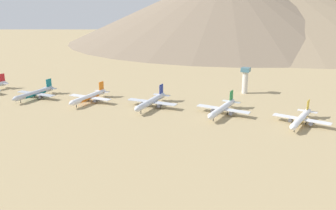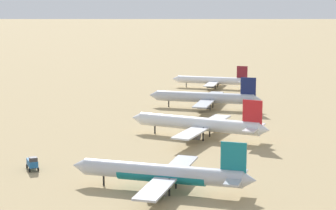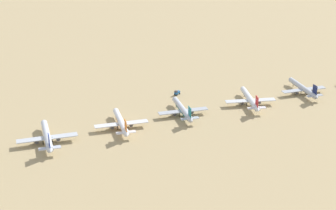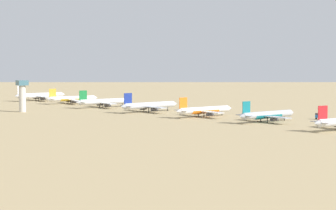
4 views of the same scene
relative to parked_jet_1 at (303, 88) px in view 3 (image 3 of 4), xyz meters
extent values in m
plane|color=tan|center=(-27.51, 154.25, -4.51)|extent=(2504.06, 2504.06, 0.00)
cylinder|color=#B2B7C1|center=(0.51, 0.03, 0.12)|extent=(39.84, 6.77, 4.19)
cone|color=#B2B7C1|center=(22.05, 1.45, 0.12)|extent=(3.79, 4.32, 4.10)
cone|color=#B2B7C1|center=(-20.81, -1.37, 0.12)|extent=(3.32, 3.96, 3.77)
cube|color=#141E51|center=(-16.86, -1.11, 5.02)|extent=(6.07, 0.78, 7.71)
cube|color=#A4A8B2|center=(-17.52, -1.15, 0.54)|extent=(4.38, 13.42, 0.40)
cube|color=#A4A8B2|center=(-1.14, -0.07, -0.61)|extent=(7.95, 37.73, 0.50)
cylinder|color=#4C4C54|center=(-0.70, 6.58, -2.13)|extent=(4.78, 2.83, 2.53)
cylinder|color=#4C4C54|center=(0.17, -6.61, -2.13)|extent=(4.78, 2.83, 2.53)
cylinder|color=black|center=(15.54, 1.02, -2.40)|extent=(0.48, 0.48, 4.21)
cylinder|color=black|center=(-2.43, 2.71, -2.40)|extent=(0.48, 0.48, 4.21)
cylinder|color=black|center=(-2.05, -3.00, -2.40)|extent=(0.48, 0.48, 4.21)
cylinder|color=silver|center=(-10.98, 49.81, 0.28)|extent=(41.28, 8.36, 4.33)
cone|color=silver|center=(11.26, 47.61, 0.28)|extent=(4.05, 4.59, 4.25)
cone|color=silver|center=(-33.00, 51.99, 0.28)|extent=(3.56, 4.20, 3.90)
cube|color=red|center=(-28.91, 51.58, 5.36)|extent=(6.28, 1.01, 7.98)
cube|color=silver|center=(-29.60, 51.65, 0.72)|extent=(4.98, 13.98, 0.41)
cube|color=silver|center=(-12.69, 49.98, -0.47)|extent=(9.49, 39.15, 0.51)
cylinder|color=#4C4C54|center=(-11.10, 56.70, -2.04)|extent=(5.02, 3.08, 2.62)
cylinder|color=#4C4C54|center=(-12.45, 43.08, -2.04)|extent=(5.02, 3.08, 2.62)
cylinder|color=black|center=(4.54, 48.27, -2.33)|extent=(0.50, 0.50, 4.36)
cylinder|color=black|center=(-13.53, 53.04, -2.33)|extent=(0.50, 0.50, 4.36)
cylinder|color=black|center=(-14.11, 47.14, -2.33)|extent=(0.50, 0.50, 4.36)
cylinder|color=#B2B7C1|center=(-17.71, 105.07, 0.08)|extent=(39.48, 5.69, 4.15)
cone|color=#B2B7C1|center=(3.70, 105.91, 0.08)|extent=(3.65, 4.20, 4.07)
cone|color=#B2B7C1|center=(-38.90, 104.24, 0.08)|extent=(3.20, 3.85, 3.74)
cube|color=#14727F|center=(-34.97, 104.40, 4.95)|extent=(6.02, 0.62, 7.65)
cube|color=#A4A8B2|center=(-35.62, 104.37, 0.50)|extent=(4.01, 13.24, 0.39)
cube|color=#A4A8B2|center=(-19.35, 105.01, -0.64)|extent=(6.92, 37.35, 0.49)
cylinder|color=#4C4C54|center=(-18.73, 111.60, -2.15)|extent=(4.69, 2.69, 2.51)
cylinder|color=#4C4C54|center=(-18.22, 98.49, -2.15)|extent=(4.69, 2.69, 2.51)
cylinder|color=black|center=(-2.77, 105.66, -2.42)|extent=(0.48, 0.48, 4.18)
cylinder|color=black|center=(-20.55, 107.81, -2.42)|extent=(0.48, 0.48, 4.18)
cylinder|color=black|center=(-20.33, 102.13, -2.42)|extent=(0.48, 0.48, 4.18)
cylinder|color=#14727F|center=(-17.71, 105.07, -0.23)|extent=(21.79, 5.01, 4.16)
cylinder|color=white|center=(-29.12, 152.59, 0.14)|extent=(39.96, 5.49, 4.21)
cone|color=white|center=(-7.43, 153.29, 0.14)|extent=(3.67, 4.23, 4.12)
cone|color=white|center=(-50.58, 151.90, 0.14)|extent=(3.22, 3.88, 3.79)
cube|color=orange|center=(-46.60, 152.03, 5.07)|extent=(6.10, 0.58, 7.75)
cube|color=silver|center=(-47.26, 152.01, 0.56)|extent=(3.97, 13.39, 0.40)
cube|color=silver|center=(-30.78, 152.54, -0.59)|extent=(6.74, 37.79, 0.50)
cylinder|color=#4C4C54|center=(-30.11, 159.21, -2.12)|extent=(4.73, 2.69, 2.55)
cylinder|color=#4C4C54|center=(-29.68, 145.93, -2.12)|extent=(4.73, 2.69, 2.55)
cylinder|color=black|center=(-13.98, 153.08, -2.39)|extent=(0.49, 0.49, 4.23)
cylinder|color=black|center=(-31.98, 155.38, -2.39)|extent=(0.49, 0.49, 4.23)
cylinder|color=black|center=(-31.79, 149.63, -2.39)|extent=(0.49, 0.49, 4.23)
cylinder|color=orange|center=(-29.12, 152.59, -0.17)|extent=(22.04, 4.92, 4.21)
cylinder|color=silver|center=(-39.63, 203.70, 0.42)|extent=(42.37, 6.82, 4.45)
cone|color=silver|center=(-16.69, 204.99, 0.42)|extent=(3.99, 4.57, 4.36)
cone|color=silver|center=(-62.32, 202.42, 0.42)|extent=(3.50, 4.19, 4.01)
cube|color=navy|center=(-58.11, 202.66, 5.63)|extent=(6.46, 0.77, 8.20)
cube|color=#B6BBC5|center=(-58.81, 202.62, 0.86)|extent=(4.53, 14.25, 0.42)
cube|color=#B6BBC5|center=(-41.38, 203.60, -0.36)|extent=(8.09, 40.11, 0.53)
cylinder|color=#4C4C54|center=(-40.84, 210.67, -1.97)|extent=(5.07, 2.97, 2.70)
cylinder|color=#4C4C54|center=(-40.05, 196.64, -1.97)|extent=(5.07, 2.97, 2.70)
cylinder|color=black|center=(-23.62, 204.60, -2.27)|extent=(0.52, 0.52, 4.48)
cylinder|color=black|center=(-42.72, 206.58, -2.27)|extent=(0.52, 0.52, 4.48)
cylinder|color=black|center=(-42.38, 200.49, -2.27)|extent=(0.52, 0.52, 4.48)
cube|color=#1E5999|center=(21.09, 99.12, -2.56)|extent=(5.12, 5.45, 1.70)
cube|color=#333338|center=(19.99, 100.41, -1.16)|extent=(2.74, 2.71, 1.10)
cylinder|color=black|center=(18.94, 99.88, -3.96)|extent=(0.98, 1.06, 1.10)
cylinder|color=black|center=(20.69, 101.37, -3.96)|extent=(0.98, 1.06, 1.10)
cylinder|color=black|center=(21.50, 96.87, -3.96)|extent=(0.98, 1.06, 1.10)
cylinder|color=black|center=(23.25, 98.36, -3.96)|extent=(0.98, 1.06, 1.10)
camera|label=1|loc=(179.69, 332.33, 73.19)|focal=37.43mm
camera|label=2|loc=(-65.57, 242.01, 43.40)|focal=67.49mm
camera|label=3|loc=(-379.75, 202.93, 164.86)|focal=59.66mm
camera|label=4|loc=(-270.48, -164.92, 33.48)|focal=65.12mm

